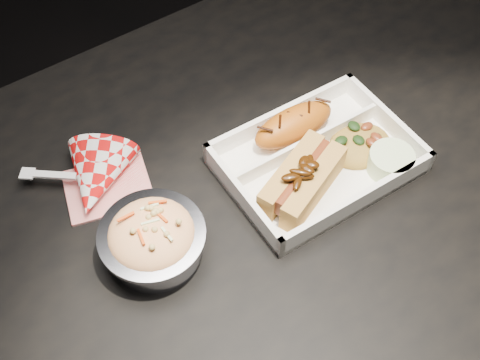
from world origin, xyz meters
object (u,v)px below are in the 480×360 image
fried_pastry (294,125)px  napkin_fork (96,179)px  foil_coleslaw_cup (152,238)px  dining_table (276,230)px  hotdog (303,179)px  food_tray (316,161)px

fried_pastry → napkin_fork: bearing=162.2°
fried_pastry → napkin_fork: size_ratio=0.79×
fried_pastry → foil_coleslaw_cup: 0.25m
foil_coleslaw_cup → dining_table: bearing=-6.0°
dining_table → hotdog: size_ratio=8.44×
dining_table → food_tray: (0.07, 0.01, 0.10)m
fried_pastry → hotdog: hotdog is taller
napkin_fork → food_tray: bearing=11.2°
dining_table → food_tray: 0.12m
food_tray → napkin_fork: bearing=154.3°
hotdog → foil_coleslaw_cup: bearing=149.4°
dining_table → hotdog: hotdog is taller
dining_table → hotdog: bearing=-34.1°
dining_table → food_tray: size_ratio=4.66×
fried_pastry → napkin_fork: (-0.26, 0.08, -0.01)m
fried_pastry → foil_coleslaw_cup: bearing=-169.6°
food_tray → hotdog: (-0.05, -0.02, 0.02)m
dining_table → fried_pastry: bearing=42.0°
napkin_fork → hotdog: bearing=1.9°
dining_table → foil_coleslaw_cup: size_ratio=9.31×
dining_table → foil_coleslaw_cup: foil_coleslaw_cup is taller
hotdog → dining_table: bearing=124.9°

